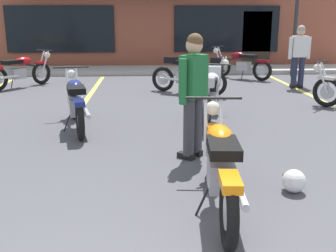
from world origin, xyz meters
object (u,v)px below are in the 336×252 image
at_px(motorcycle_green_cafe_racer, 211,93).
at_px(motorcycle_silver_naked, 21,71).
at_px(motorcycle_blue_standard, 241,64).
at_px(motorcycle_orange_scrambler, 76,102).
at_px(person_by_back_row, 299,53).
at_px(motorcycle_red_sportbike, 192,73).
at_px(person_in_black_shirt, 194,89).
at_px(helmet_on_pavement, 294,181).
at_px(motorcycle_foreground_classic, 220,165).

bearing_deg(motorcycle_green_cafe_racer, motorcycle_silver_naked, 139.16).
xyz_separation_m(motorcycle_blue_standard, motorcycle_orange_scrambler, (-4.19, -5.74, 0.00)).
relative_size(motorcycle_blue_standard, person_by_back_row, 1.00).
relative_size(motorcycle_red_sportbike, motorcycle_silver_naked, 1.04).
bearing_deg(motorcycle_orange_scrambler, person_in_black_shirt, -41.89).
bearing_deg(helmet_on_pavement, motorcycle_green_cafe_racer, 97.14).
relative_size(motorcycle_foreground_classic, motorcycle_blue_standard, 1.26).
height_order(motorcycle_blue_standard, motorcycle_orange_scrambler, same).
relative_size(motorcycle_blue_standard, motorcycle_green_cafe_racer, 0.80).
xyz_separation_m(motorcycle_red_sportbike, person_in_black_shirt, (-0.53, -4.82, 0.42)).
bearing_deg(motorcycle_red_sportbike, motorcycle_green_cafe_racer, -89.20).
bearing_deg(motorcycle_red_sportbike, person_in_black_shirt, -96.30).
height_order(motorcycle_red_sportbike, motorcycle_silver_naked, same).
height_order(person_by_back_row, helmet_on_pavement, person_by_back_row).
relative_size(motorcycle_silver_naked, motorcycle_orange_scrambler, 0.87).
relative_size(motorcycle_blue_standard, helmet_on_pavement, 6.43).
bearing_deg(motorcycle_foreground_classic, motorcycle_silver_naked, 118.57).
relative_size(motorcycle_silver_naked, motorcycle_blue_standard, 1.08).
bearing_deg(motorcycle_red_sportbike, motorcycle_blue_standard, 54.50).
xyz_separation_m(motorcycle_red_sportbike, person_by_back_row, (2.97, 0.74, 0.42)).
bearing_deg(person_in_black_shirt, motorcycle_blue_standard, 72.28).
height_order(motorcycle_foreground_classic, motorcycle_red_sportbike, same).
relative_size(motorcycle_red_sportbike, motorcycle_green_cafe_racer, 0.90).
bearing_deg(motorcycle_silver_naked, person_by_back_row, -3.70).
xyz_separation_m(motorcycle_green_cafe_racer, helmet_on_pavement, (0.41, -3.27, -0.40)).
bearing_deg(motorcycle_red_sportbike, helmet_on_pavement, -85.75).
bearing_deg(person_by_back_row, person_in_black_shirt, -122.20).
height_order(motorcycle_silver_naked, motorcycle_green_cafe_racer, same).
xyz_separation_m(motorcycle_orange_scrambler, helmet_on_pavement, (2.81, -2.85, -0.33)).
height_order(motorcycle_green_cafe_racer, person_in_black_shirt, person_in_black_shirt).
bearing_deg(motorcycle_green_cafe_racer, person_by_back_row, 50.07).
distance_m(motorcycle_blue_standard, motorcycle_green_cafe_racer, 5.61).
height_order(motorcycle_foreground_classic, motorcycle_green_cafe_racer, same).
bearing_deg(motorcycle_green_cafe_racer, motorcycle_red_sportbike, 90.80).
distance_m(motorcycle_blue_standard, motorcycle_orange_scrambler, 7.10).
relative_size(motorcycle_red_sportbike, motorcycle_orange_scrambler, 0.90).
bearing_deg(motorcycle_green_cafe_racer, person_in_black_shirt, -105.50).
distance_m(motorcycle_blue_standard, person_in_black_shirt, 7.76).
height_order(motorcycle_blue_standard, person_in_black_shirt, person_in_black_shirt).
xyz_separation_m(motorcycle_red_sportbike, motorcycle_orange_scrambler, (-2.36, -3.18, -0.07)).
height_order(motorcycle_foreground_classic, motorcycle_silver_naked, same).
relative_size(motorcycle_orange_scrambler, helmet_on_pavement, 8.00).
height_order(motorcycle_red_sportbike, motorcycle_green_cafe_racer, same).
bearing_deg(person_by_back_row, motorcycle_red_sportbike, -166.01).
distance_m(motorcycle_blue_standard, person_by_back_row, 2.20).
distance_m(motorcycle_silver_naked, motorcycle_green_cafe_racer, 6.10).
xyz_separation_m(motorcycle_orange_scrambler, person_in_black_shirt, (1.83, -1.64, 0.49)).
xyz_separation_m(motorcycle_silver_naked, person_by_back_row, (7.55, -0.49, 0.49)).
relative_size(motorcycle_green_cafe_racer, helmet_on_pavement, 8.00).
bearing_deg(motorcycle_silver_naked, helmet_on_pavement, -55.31).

